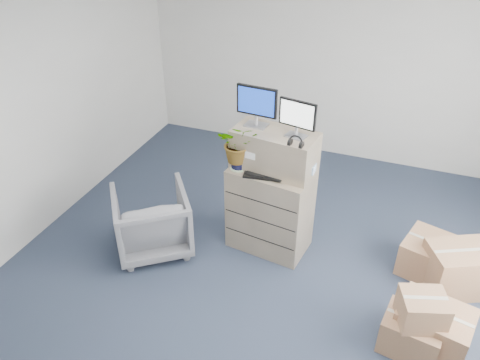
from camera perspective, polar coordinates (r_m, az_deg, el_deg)
name	(u,v)px	position (r m, az deg, el deg)	size (l,w,h in m)	color
ground	(262,304)	(5.09, 2.75, -14.86)	(7.00, 7.00, 0.00)	#232D40
wall_back	(340,69)	(7.26, 12.13, 13.09)	(6.00, 0.02, 2.80)	beige
filing_cabinet_lower	(270,209)	(5.46, 3.69, -3.55)	(0.90, 0.55, 1.06)	#85745B
filing_cabinet_upper	(274,151)	(5.10, 4.22, 3.60)	(0.90, 0.45, 0.45)	#85745B
monitor_left	(257,104)	(5.01, 2.04, 9.22)	(0.46, 0.19, 0.45)	#99999E
monitor_right	(297,117)	(4.82, 6.99, 7.65)	(0.40, 0.20, 0.40)	#99999E
headphones	(296,142)	(4.72, 6.83, 4.62)	(0.15, 0.15, 0.02)	black
keyboard	(265,175)	(5.06, 3.08, 0.62)	(0.46, 0.19, 0.02)	black
mouse	(300,183)	(4.96, 7.32, -0.30)	(0.10, 0.06, 0.03)	silver
water_bottle	(280,161)	(5.09, 4.93, 2.33)	(0.08, 0.08, 0.27)	gray
phone_dock	(270,166)	(5.15, 3.74, 1.71)	(0.07, 0.06, 0.15)	silver
external_drive	(304,170)	(5.17, 7.84, 1.27)	(0.18, 0.14, 0.05)	black
tissue_box	(304,167)	(5.07, 7.78, 1.57)	(0.24, 0.12, 0.09)	#438DE3
potted_plant	(239,147)	(5.08, -0.16, 3.98)	(0.51, 0.54, 0.45)	#A9CBA4
office_chair	(152,218)	(5.57, -10.72, -4.59)	(0.83, 0.78, 0.86)	slate
cardboard_boxes	(439,289)	(5.28, 23.08, -12.18)	(1.17, 1.77, 0.68)	#99694A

